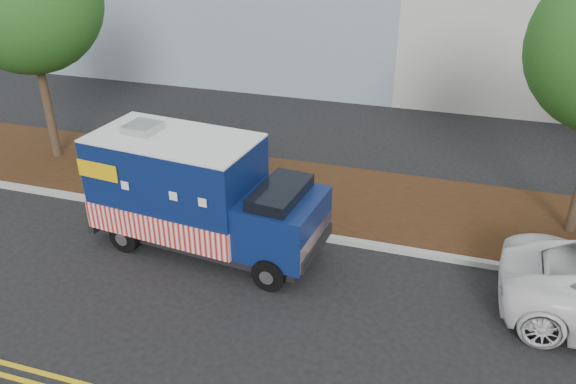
% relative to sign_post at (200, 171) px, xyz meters
% --- Properties ---
extents(ground, '(120.00, 120.00, 0.00)m').
position_rel_sign_post_xyz_m(ground, '(1.76, -1.87, -1.20)').
color(ground, black).
rests_on(ground, ground).
extents(curb, '(120.00, 0.18, 0.15)m').
position_rel_sign_post_xyz_m(curb, '(1.76, -0.47, -1.12)').
color(curb, '#9E9E99').
rests_on(curb, ground).
extents(mulch_strip, '(120.00, 4.00, 0.15)m').
position_rel_sign_post_xyz_m(mulch_strip, '(1.76, 1.63, -1.12)').
color(mulch_strip, black).
rests_on(mulch_strip, ground).
extents(sign_post, '(0.06, 0.06, 2.40)m').
position_rel_sign_post_xyz_m(sign_post, '(0.00, 0.00, 0.00)').
color(sign_post, '#473828').
rests_on(sign_post, ground).
extents(food_truck, '(5.83, 2.68, 2.98)m').
position_rel_sign_post_xyz_m(food_truck, '(0.64, -1.56, 0.15)').
color(food_truck, black).
rests_on(food_truck, ground).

